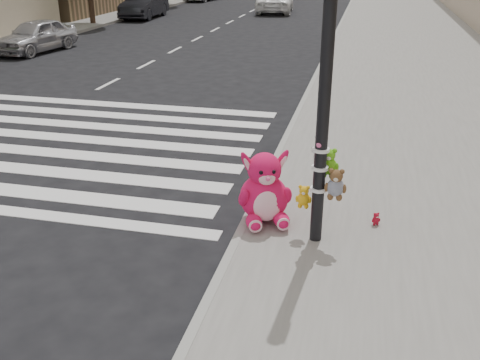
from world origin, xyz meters
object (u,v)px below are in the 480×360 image
(car_dark_far, at_px, (144,5))
(pink_bunny, at_px, (264,192))
(car_silver_far, at_px, (36,36))
(car_white_near, at_px, (275,2))
(red_teddy, at_px, (376,219))
(signal_pole, at_px, (325,124))

(car_dark_far, bearing_deg, pink_bunny, -65.94)
(car_silver_far, bearing_deg, car_white_near, 74.77)
(car_dark_far, relative_size, car_white_near, 0.98)
(pink_bunny, height_order, car_silver_far, car_silver_far)
(red_teddy, xyz_separation_m, car_white_near, (-6.27, 27.78, 0.40))
(red_teddy, relative_size, car_silver_far, 0.05)
(signal_pole, relative_size, car_silver_far, 1.08)
(signal_pole, distance_m, car_white_near, 28.92)
(signal_pole, bearing_deg, car_dark_far, 117.50)
(pink_bunny, relative_size, car_silver_far, 0.30)
(pink_bunny, distance_m, car_silver_far, 16.72)
(car_white_near, bearing_deg, car_dark_far, 27.67)
(pink_bunny, height_order, car_white_near, car_white_near)
(pink_bunny, bearing_deg, car_white_near, 77.78)
(car_silver_far, relative_size, car_dark_far, 0.83)
(signal_pole, bearing_deg, car_white_near, 100.96)
(car_dark_far, bearing_deg, red_teddy, -62.67)
(pink_bunny, xyz_separation_m, car_dark_far, (-11.61, 23.52, 0.15))
(pink_bunny, distance_m, car_dark_far, 26.24)
(signal_pole, relative_size, pink_bunny, 3.64)
(signal_pole, distance_m, pink_bunny, 1.49)
(car_silver_far, bearing_deg, signal_pole, -37.77)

